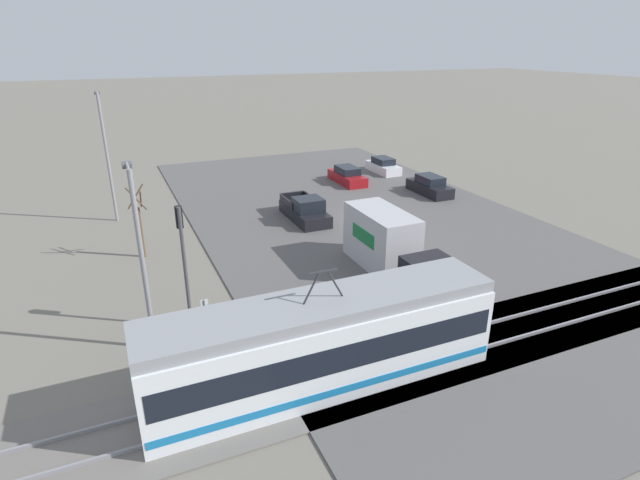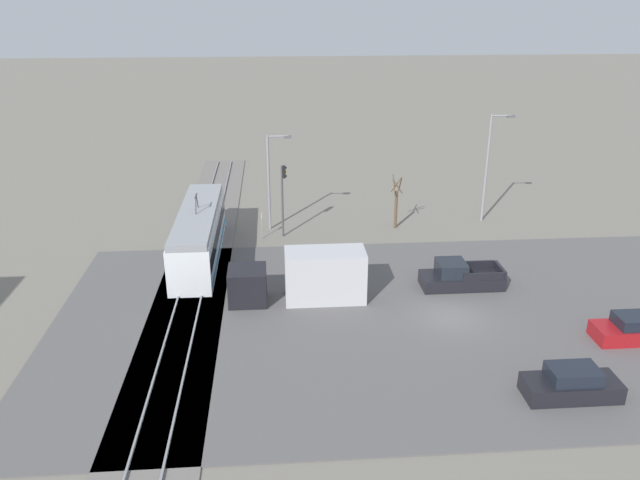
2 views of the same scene
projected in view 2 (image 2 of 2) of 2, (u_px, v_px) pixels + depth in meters
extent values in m
plane|color=slate|center=(450.00, 317.00, 36.76)|extent=(320.00, 320.00, 0.00)
cube|color=#565454|center=(450.00, 317.00, 36.74)|extent=(23.12, 46.35, 0.08)
cube|color=slate|center=(183.00, 327.00, 35.64)|extent=(75.40, 4.40, 0.08)
cube|color=gray|center=(195.00, 324.00, 35.65)|extent=(73.89, 0.10, 0.14)
cube|color=gray|center=(170.00, 325.00, 35.55)|extent=(73.89, 0.10, 0.14)
cube|color=white|center=(199.00, 237.00, 44.42)|extent=(13.08, 2.75, 3.06)
cube|color=black|center=(199.00, 232.00, 44.28)|extent=(12.69, 2.78, 1.02)
cube|color=#1970AD|center=(200.00, 249.00, 44.77)|extent=(12.95, 2.79, 0.29)
cube|color=gray|center=(197.00, 214.00, 43.77)|extent=(13.08, 2.53, 0.44)
cylinder|color=#2D2D33|center=(196.00, 205.00, 43.07)|extent=(0.66, 0.07, 1.15)
cylinder|color=#2D2D33|center=(197.00, 201.00, 43.90)|extent=(0.66, 0.07, 1.15)
cube|color=#2D2D33|center=(196.00, 196.00, 43.28)|extent=(1.10, 0.08, 0.06)
cube|color=black|center=(248.00, 285.00, 38.08)|extent=(2.32, 2.31, 2.18)
cube|color=#B2B2B7|center=(325.00, 275.00, 38.22)|extent=(2.32, 4.91, 3.21)
cube|color=#196B38|center=(324.00, 263.00, 39.19)|extent=(0.02, 2.45, 0.80)
cube|color=black|center=(461.00, 280.00, 40.27)|extent=(2.08, 5.22, 0.85)
cube|color=black|center=(451.00, 268.00, 39.89)|extent=(1.91, 1.77, 0.92)
cube|color=black|center=(474.00, 264.00, 40.99)|extent=(0.12, 2.61, 0.50)
cube|color=black|center=(484.00, 277.00, 39.22)|extent=(0.12, 2.61, 0.50)
cube|color=black|center=(500.00, 270.00, 40.20)|extent=(1.91, 0.21, 0.50)
cube|color=red|center=(496.00, 270.00, 41.11)|extent=(0.14, 0.04, 0.18)
cube|color=black|center=(571.00, 388.00, 29.32)|extent=(1.79, 4.46, 0.89)
cube|color=black|center=(573.00, 374.00, 29.03)|extent=(1.54, 2.32, 0.65)
cube|color=maroon|center=(636.00, 332.00, 34.14)|extent=(1.82, 4.61, 0.85)
cube|color=black|center=(638.00, 321.00, 33.86)|extent=(1.56, 2.40, 0.62)
cylinder|color=#47474C|center=(282.00, 202.00, 47.93)|extent=(0.16, 0.16, 5.67)
cube|color=black|center=(284.00, 172.00, 47.07)|extent=(0.28, 0.22, 0.95)
sphere|color=#390606|center=(286.00, 168.00, 46.96)|extent=(0.18, 0.18, 0.18)
sphere|color=yellow|center=(286.00, 172.00, 47.08)|extent=(0.18, 0.18, 0.18)
sphere|color=black|center=(286.00, 176.00, 47.20)|extent=(0.18, 0.18, 0.18)
cylinder|color=brown|center=(396.00, 210.00, 50.15)|extent=(0.24, 0.24, 3.08)
cylinder|color=brown|center=(396.00, 185.00, 49.63)|extent=(0.09, 0.87, 1.19)
cylinder|color=brown|center=(394.00, 184.00, 49.34)|extent=(1.05, 0.09, 1.44)
cylinder|color=brown|center=(398.00, 186.00, 49.17)|extent=(0.09, 0.87, 1.19)
cylinder|color=brown|center=(400.00, 184.00, 49.38)|extent=(1.05, 0.09, 1.44)
cylinder|color=gray|center=(486.00, 169.00, 50.65)|extent=(0.20, 0.20, 8.89)
cylinder|color=gray|center=(502.00, 116.00, 49.10)|extent=(0.12, 1.60, 0.12)
cube|color=#515156|center=(511.00, 116.00, 49.17)|extent=(0.36, 0.60, 0.18)
cylinder|color=gray|center=(269.00, 183.00, 49.08)|extent=(0.20, 0.20, 7.67)
cylinder|color=gray|center=(278.00, 136.00, 47.76)|extent=(0.12, 1.60, 0.12)
cube|color=#515156|center=(288.00, 137.00, 47.84)|extent=(0.36, 0.60, 0.18)
cylinder|color=gray|center=(262.00, 226.00, 48.10)|extent=(0.06, 0.06, 2.11)
cube|color=white|center=(262.00, 216.00, 47.79)|extent=(0.32, 0.02, 0.44)
cube|color=red|center=(262.00, 216.00, 47.79)|extent=(0.31, 0.01, 0.10)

